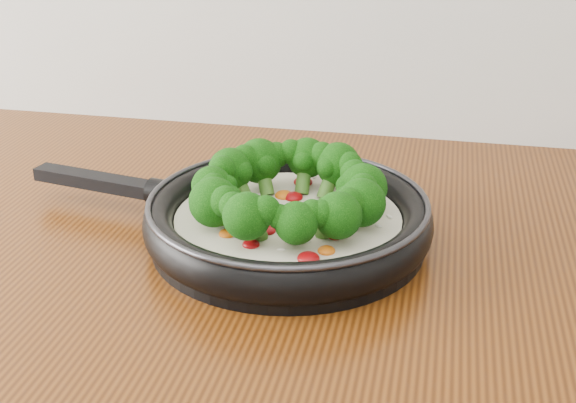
# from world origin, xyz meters

# --- Properties ---
(skillet) EXTENTS (0.52, 0.37, 0.09)m
(skillet) POSITION_xyz_m (-0.05, 1.11, 0.94)
(skillet) COLOR black
(skillet) RESTS_ON counter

